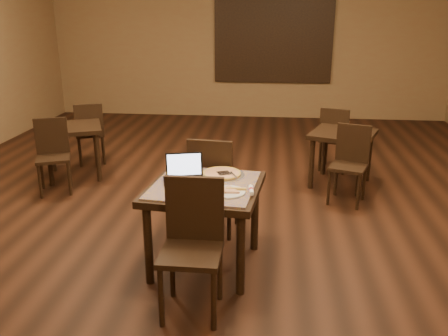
# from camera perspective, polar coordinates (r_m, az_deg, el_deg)

# --- Properties ---
(ground) EXTENTS (10.00, 10.00, 0.00)m
(ground) POSITION_cam_1_polar(r_m,az_deg,el_deg) (5.30, -0.44, -5.45)
(ground) COLOR black
(ground) RESTS_ON ground
(wall_back) EXTENTS (8.00, 0.02, 3.00)m
(wall_back) POSITION_cam_1_polar(r_m,az_deg,el_deg) (9.84, 2.93, 14.78)
(wall_back) COLOR olive
(wall_back) RESTS_ON ground
(mural) EXTENTS (2.34, 0.05, 1.64)m
(mural) POSITION_cam_1_polar(r_m,az_deg,el_deg) (9.79, 5.95, 14.98)
(mural) COLOR navy
(mural) RESTS_ON wall_back
(tiled_table) EXTENTS (1.01, 1.01, 0.76)m
(tiled_table) POSITION_cam_1_polar(r_m,az_deg,el_deg) (4.02, -2.34, -3.33)
(tiled_table) COLOR black
(tiled_table) RESTS_ON ground
(chair_main_near) EXTENTS (0.44, 0.44, 1.01)m
(chair_main_near) POSITION_cam_1_polar(r_m,az_deg,el_deg) (3.51, -3.77, -8.42)
(chair_main_near) COLOR black
(chair_main_near) RESTS_ON ground
(chair_main_far) EXTENTS (0.48, 0.48, 1.01)m
(chair_main_far) POSITION_cam_1_polar(r_m,az_deg,el_deg) (4.62, -1.36, -1.56)
(chair_main_far) COLOR black
(chair_main_far) RESTS_ON ground
(laptop) EXTENTS (0.37, 0.32, 0.22)m
(laptop) POSITION_cam_1_polar(r_m,az_deg,el_deg) (4.09, -4.94, -0.61)
(laptop) COLOR black
(laptop) RESTS_ON tiled_table
(plate) EXTENTS (0.27, 0.27, 0.01)m
(plate) POSITION_cam_1_polar(r_m,az_deg,el_deg) (3.79, 0.54, -2.92)
(plate) COLOR white
(plate) RESTS_ON tiled_table
(pizza_slice) EXTENTS (0.22, 0.22, 0.02)m
(pizza_slice) POSITION_cam_1_polar(r_m,az_deg,el_deg) (3.79, 0.54, -2.71)
(pizza_slice) COLOR beige
(pizza_slice) RESTS_ON plate
(pizza_pan) EXTENTS (0.40, 0.40, 0.01)m
(pizza_pan) POSITION_cam_1_polar(r_m,az_deg,el_deg) (4.19, -0.27, -0.82)
(pizza_pan) COLOR silver
(pizza_pan) RESTS_ON tiled_table
(pizza_whole) EXTENTS (0.34, 0.34, 0.02)m
(pizza_whole) POSITION_cam_1_polar(r_m,az_deg,el_deg) (4.19, -0.27, -0.64)
(pizza_whole) COLOR beige
(pizza_whole) RESTS_ON pizza_pan
(spatula) EXTENTS (0.20, 0.28, 0.01)m
(spatula) POSITION_cam_1_polar(r_m,az_deg,el_deg) (4.17, -0.02, -0.62)
(spatula) COLOR silver
(spatula) RESTS_ON pizza_whole
(napkin_roll) EXTENTS (0.05, 0.17, 0.04)m
(napkin_roll) POSITION_cam_1_polar(r_m,az_deg,el_deg) (3.81, 3.29, -2.66)
(napkin_roll) COLOR white
(napkin_roll) RESTS_ON tiled_table
(other_table_a) EXTENTS (0.95, 0.95, 0.70)m
(other_table_a) POSITION_cam_1_polar(r_m,az_deg,el_deg) (6.15, 14.05, 3.15)
(other_table_a) COLOR black
(other_table_a) RESTS_ON ground
(other_table_a_chair_near) EXTENTS (0.50, 0.50, 0.90)m
(other_table_a_chair_near) POSITION_cam_1_polar(r_m,az_deg,el_deg) (5.68, 14.95, 1.03)
(other_table_a_chair_near) COLOR black
(other_table_a_chair_near) RESTS_ON ground
(other_table_a_chair_far) EXTENTS (0.50, 0.50, 0.90)m
(other_table_a_chair_far) POSITION_cam_1_polar(r_m,az_deg,el_deg) (6.68, 13.20, 3.79)
(other_table_a_chair_far) COLOR black
(other_table_a_chair_far) RESTS_ON ground
(other_table_b) EXTENTS (0.97, 0.97, 0.70)m
(other_table_b) POSITION_cam_1_polar(r_m,az_deg,el_deg) (6.60, -17.79, 3.85)
(other_table_b) COLOR black
(other_table_b) RESTS_ON ground
(other_table_b_chair_near) EXTENTS (0.51, 0.51, 0.90)m
(other_table_b_chair_near) POSITION_cam_1_polar(r_m,az_deg,el_deg) (6.17, -19.90, 1.95)
(other_table_b_chair_near) COLOR black
(other_table_b_chair_near) RESTS_ON ground
(other_table_b_chair_far) EXTENTS (0.51, 0.51, 0.90)m
(other_table_b_chair_far) POSITION_cam_1_polar(r_m,az_deg,el_deg) (7.08, -15.84, 4.42)
(other_table_b_chair_far) COLOR black
(other_table_b_chair_far) RESTS_ON ground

